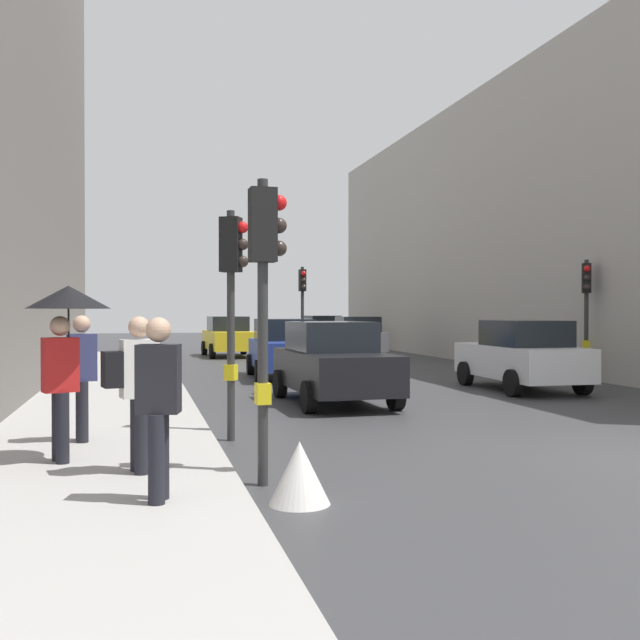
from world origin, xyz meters
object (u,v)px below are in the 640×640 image
traffic_light_mid_street (586,298)px  traffic_light_near_left (265,274)px  pedestrian_in_dark_coat (159,401)px  warning_sign_triangle (300,473)px  car_silver_hatchback (357,337)px  car_green_estate (321,332)px  pedestrian_with_umbrella (66,323)px  car_dark_suv (333,363)px  car_yellow_taxi (228,336)px  car_blue_van (285,348)px  pedestrian_with_grey_backpack (78,370)px  traffic_light_far_median (303,297)px  car_white_compact (522,355)px  pedestrian_with_black_backpack (135,384)px  traffic_light_near_right (232,282)px

traffic_light_mid_street → traffic_light_near_left: (-10.83, -9.87, 0.03)m
pedestrian_in_dark_coat → warning_sign_triangle: pedestrian_in_dark_coat is taller
car_silver_hatchback → car_green_estate: bearing=87.7°
pedestrian_with_umbrella → pedestrian_in_dark_coat: bearing=-64.5°
car_dark_suv → car_yellow_taxi: bearing=90.8°
traffic_light_mid_street → car_blue_van: 8.78m
pedestrian_with_grey_backpack → pedestrian_in_dark_coat: size_ratio=1.00×
traffic_light_mid_street → car_blue_van: size_ratio=0.80×
pedestrian_in_dark_coat → pedestrian_with_umbrella: bearing=115.5°
car_blue_van → car_dark_suv: bearing=-91.3°
traffic_light_mid_street → car_yellow_taxi: bearing=120.9°
traffic_light_mid_street → car_yellow_taxi: 16.43m
car_blue_van → pedestrian_with_grey_backpack: pedestrian_with_grey_backpack is taller
traffic_light_mid_street → car_blue_van: bearing=157.6°
traffic_light_mid_street → pedestrian_with_umbrella: (-13.08, -8.74, -0.53)m
traffic_light_mid_street → car_silver_hatchback: bearing=104.8°
car_silver_hatchback → car_yellow_taxi: size_ratio=1.01×
car_yellow_taxi → pedestrian_in_dark_coat: 25.24m
traffic_light_far_median → car_white_compact: (3.26, -10.74, -1.67)m
car_silver_hatchback → pedestrian_with_black_backpack: (-9.12, -21.49, 0.29)m
traffic_light_far_median → car_silver_hatchback: 4.31m
pedestrian_with_black_backpack → warning_sign_triangle: bearing=-35.2°
car_green_estate → pedestrian_with_black_backpack: bearing=-108.0°
car_dark_suv → warning_sign_triangle: (-2.47, -7.90, -0.55)m
pedestrian_with_grey_backpack → car_white_compact: bearing=29.9°
traffic_light_near_right → car_blue_van: bearing=74.5°
pedestrian_with_black_backpack → car_silver_hatchback: bearing=67.0°
car_silver_hatchback → car_white_compact: same height
car_green_estate → warning_sign_triangle: 31.23m
car_dark_suv → pedestrian_with_grey_backpack: 6.66m
car_silver_hatchback → pedestrian_with_grey_backpack: size_ratio=2.44×
traffic_light_mid_street → car_dark_suv: traffic_light_mid_street is taller
car_white_compact → car_yellow_taxi: size_ratio=1.00×
traffic_light_near_right → car_white_compact: 9.77m
traffic_light_far_median → car_white_compact: 11.35m
traffic_light_near_left → pedestrian_in_dark_coat: size_ratio=1.97×
pedestrian_with_grey_backpack → car_dark_suv: bearing=42.5°
car_blue_van → pedestrian_with_umbrella: bearing=-112.9°
car_yellow_taxi → pedestrian_with_umbrella: (-4.69, -22.79, 0.96)m
car_white_compact → car_dark_suv: same height
traffic_light_mid_street → pedestrian_in_dark_coat: traffic_light_mid_street is taller
traffic_light_near_left → car_silver_hatchback: traffic_light_near_left is taller
pedestrian_with_grey_backpack → warning_sign_triangle: pedestrian_with_grey_backpack is taller
traffic_light_mid_street → pedestrian_with_grey_backpack: size_ratio=1.94×
car_white_compact → car_dark_suv: bearing=-165.5°
traffic_light_far_median → car_green_estate: traffic_light_far_median is taller
traffic_light_mid_street → car_dark_suv: (-8.14, -2.86, -1.50)m
car_dark_suv → pedestrian_in_dark_coat: (-3.89, -8.07, 0.25)m
traffic_light_near_right → car_yellow_taxi: 21.16m
traffic_light_near_right → pedestrian_with_black_backpack: size_ratio=1.99×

